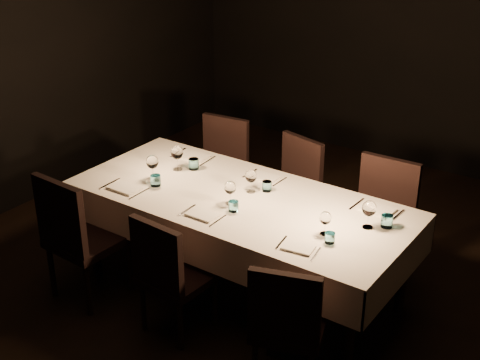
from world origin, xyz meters
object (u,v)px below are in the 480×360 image
Objects in this scene: chair_far_left at (220,164)px; chair_far_right at (381,216)px; chair_near_right at (287,321)px; dining_table at (240,206)px; chair_near_center at (169,271)px; chair_far_center at (293,185)px; chair_near_left at (77,233)px.

chair_far_left is 1.60m from chair_far_right.
dining_table is at bearing -59.38° from chair_near_right.
chair_far_right is (0.85, 1.47, 0.03)m from chair_near_center.
chair_near_right is at bearing -46.52° from chair_far_center.
chair_near_right is 0.98× the size of chair_far_center.
chair_far_center is (0.75, 0.01, -0.01)m from chair_far_left.
chair_near_center is 1.70m from chair_far_right.
chair_far_center is at bearing 93.91° from dining_table.
chair_near_left is 1.08× the size of chair_far_left.
chair_far_left is at bearing -62.20° from chair_near_right.
chair_far_right is (1.60, -0.11, 0.02)m from chair_far_left.
chair_far_right reaches higher than chair_far_left.
chair_near_left is 2.26m from chair_far_right.
chair_far_right reaches higher than dining_table.
chair_far_left reaches higher than chair_near_right.
chair_far_right reaches higher than chair_near_right.
chair_near_center is (-0.06, -0.74, -0.19)m from dining_table.
chair_near_left is 1.11× the size of chair_far_center.
dining_table is 2.84× the size of chair_near_right.
dining_table is at bearing -91.27° from chair_near_center.
chair_far_right is at bearing -11.15° from chair_far_left.
chair_near_center is 1.01× the size of chair_near_right.
dining_table is 2.51× the size of chair_near_left.
chair_near_left is (-0.87, -0.80, -0.14)m from dining_table.
dining_table is at bearing -139.20° from chair_far_right.
chair_near_left reaches higher than chair_far_right.
chair_far_left reaches higher than chair_near_center.
dining_table is 0.88m from chair_far_center.
chair_near_right is 2.30m from chair_far_left.
chair_far_center is 0.94× the size of chair_far_right.
chair_far_right is at bearing -134.88° from chair_near_left.
chair_far_center is at bearing -78.82° from chair_near_right.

